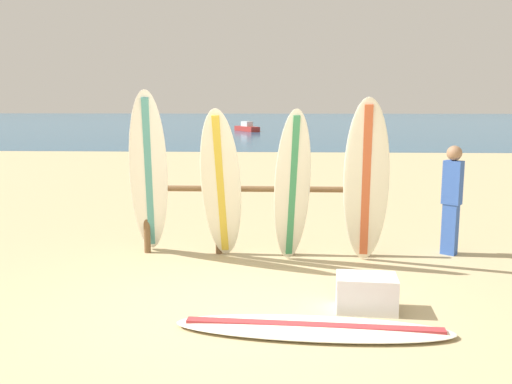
# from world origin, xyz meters

# --- Properties ---
(ground_plane) EXTENTS (120.00, 120.00, 0.00)m
(ground_plane) POSITION_xyz_m (0.00, 0.00, 0.00)
(ground_plane) COLOR tan
(ocean_water) EXTENTS (120.00, 80.00, 0.01)m
(ocean_water) POSITION_xyz_m (0.00, 58.00, 0.00)
(ocean_water) COLOR #1E5984
(ocean_water) RESTS_ON ground
(surfboard_rack) EXTENTS (3.12, 0.09, 1.06)m
(surfboard_rack) POSITION_xyz_m (0.04, 2.23, 0.67)
(surfboard_rack) COLOR brown
(surfboard_rack) RESTS_ON ground
(surfboard_leaning_far_left) EXTENTS (0.70, 1.14, 2.25)m
(surfboard_leaning_far_left) POSITION_xyz_m (-1.35, 1.95, 1.13)
(surfboard_leaning_far_left) COLOR white
(surfboard_leaning_far_left) RESTS_ON ground
(surfboard_leaning_left) EXTENTS (0.58, 0.77, 2.02)m
(surfboard_leaning_left) POSITION_xyz_m (-0.38, 1.86, 1.01)
(surfboard_leaning_left) COLOR white
(surfboard_leaning_left) RESTS_ON ground
(surfboard_leaning_center_left) EXTENTS (0.55, 0.62, 2.02)m
(surfboard_leaning_center_left) POSITION_xyz_m (0.54, 1.79, 1.01)
(surfboard_leaning_center_left) COLOR white
(surfboard_leaning_center_left) RESTS_ON ground
(surfboard_leaning_center) EXTENTS (0.64, 0.65, 2.16)m
(surfboard_leaning_center) POSITION_xyz_m (1.48, 1.78, 1.08)
(surfboard_leaning_center) COLOR white
(surfboard_leaning_center) RESTS_ON ground
(surfboard_lying_on_sand) EXTENTS (2.60, 0.75, 0.08)m
(surfboard_lying_on_sand) POSITION_xyz_m (0.71, -0.37, 0.04)
(surfboard_lying_on_sand) COLOR white
(surfboard_lying_on_sand) RESTS_ON ground
(beachgoer_standing) EXTENTS (0.29, 0.27, 1.51)m
(beachgoer_standing) POSITION_xyz_m (2.73, 2.34, 0.83)
(beachgoer_standing) COLOR #3359B2
(beachgoer_standing) RESTS_ON ground
(small_boat_offshore) EXTENTS (2.00, 2.72, 0.71)m
(small_boat_offshore) POSITION_xyz_m (-2.14, 34.87, 0.26)
(small_boat_offshore) COLOR #B22D28
(small_boat_offshore) RESTS_ON ocean_water
(cooler_box) EXTENTS (0.63, 0.45, 0.36)m
(cooler_box) POSITION_xyz_m (1.27, 0.19, 0.18)
(cooler_box) COLOR white
(cooler_box) RESTS_ON ground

